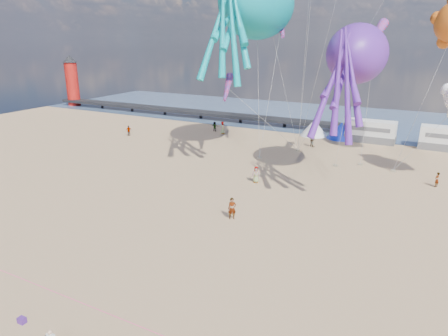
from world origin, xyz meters
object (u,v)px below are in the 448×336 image
beachgoer_1 (313,140)px  windsock_mid (376,36)px  beachgoer_6 (223,128)px  sandbag_a (259,158)px  windsock_left (281,26)px  kite_octopus_purple (357,54)px  cooler_purple (22,320)px  motorhome_0 (371,131)px  sandbag_d (360,164)px  tent_blue (341,130)px  sandbag_e (298,150)px  kite_octopus_teal (257,3)px  lighthouse (72,84)px  beachgoer_4 (215,126)px  beachgoer_5 (437,180)px  motorhome_1 (448,139)px  windsock_right (227,88)px  beachgoer_3 (129,131)px  sandbag_b (335,166)px  sandbag_c (393,171)px  standing_person (232,208)px  beachgoer_0 (256,175)px  tent_white (314,128)px

beachgoer_1 → windsock_mid: windsock_mid is taller
windsock_mid → beachgoer_6: bearing=160.3°
sandbag_a → windsock_left: windsock_left is taller
kite_octopus_purple → cooler_purple: bearing=-123.9°
motorhome_0 → beachgoer_1: bearing=-135.5°
cooler_purple → sandbag_d: bearing=73.5°
tent_blue → sandbag_a: size_ratio=8.00×
sandbag_e → kite_octopus_teal: size_ratio=0.04×
lighthouse → kite_octopus_purple: (62.43, -22.70, 7.98)m
beachgoer_4 → sandbag_a: 16.15m
tent_blue → cooler_purple: (-5.76, -47.57, -1.04)m
cooler_purple → beachgoer_5: size_ratio=0.27×
tent_blue → beachgoer_6: 17.41m
motorhome_1 → windsock_right: (-23.78, -15.97, 6.87)m
sandbag_d → beachgoer_6: bearing=162.6°
motorhome_0 → beachgoer_1: size_ratio=3.53×
tent_blue → beachgoer_3: size_ratio=2.56×
beachgoer_5 → lighthouse: bearing=-77.9°
beachgoer_3 → sandbag_b: 30.68m
sandbag_c → sandbag_e: bearing=165.0°
cooler_purple → sandbag_c: (14.14, 34.88, -0.05)m
standing_person → windsock_mid: size_ratio=0.31×
beachgoer_0 → windsock_right: bearing=107.1°
beachgoer_6 → sandbag_a: bearing=-136.6°
kite_octopus_teal → lighthouse: bearing=136.3°
beachgoer_3 → kite_octopus_purple: 35.22m
sandbag_e → tent_blue: bearing=70.7°
lighthouse → standing_person: (56.19, -35.53, -3.60)m
cooler_purple → beachgoer_0: beachgoer_0 is taller
sandbag_e → windsock_right: size_ratio=0.10×
motorhome_0 → sandbag_c: size_ratio=13.20×
cooler_purple → beachgoer_6: beachgoer_6 is taller
sandbag_b → windsock_right: (-12.65, -2.22, 8.26)m
beachgoer_0 → motorhome_0: bearing=44.0°
windsock_left → sandbag_a: bearing=-125.1°
lighthouse → sandbag_d: bearing=-14.2°
beachgoer_1 → sandbag_a: bearing=101.0°
beachgoer_5 → sandbag_b: 10.42m
kite_octopus_purple → windsock_left: (-10.15, 7.51, 2.75)m
tent_white → kite_octopus_teal: 22.01m
tent_blue → kite_octopus_teal: (-7.45, -14.42, 16.27)m
motorhome_0 → cooler_purple: size_ratio=16.50×
lighthouse → standing_person: 66.57m
windsock_mid → windsock_right: 16.71m
standing_person → beachgoer_6: 30.19m
standing_person → sandbag_b: 18.28m
motorhome_0 → standing_person: 32.06m
beachgoer_1 → windsock_left: 15.47m
tent_blue → windsock_left: windsock_left is taller
motorhome_0 → motorhome_1: bearing=0.0°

